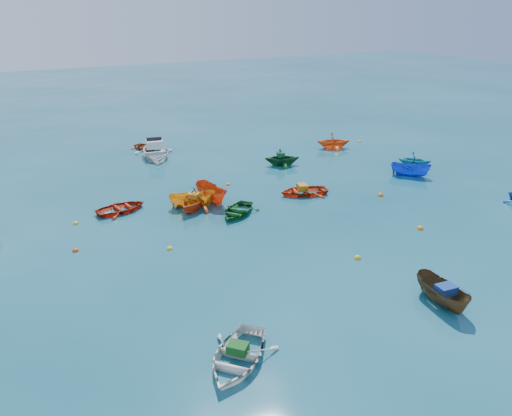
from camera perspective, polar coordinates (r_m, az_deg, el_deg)
name	(u,v)px	position (r m, az deg, el deg)	size (l,w,h in m)	color
ground	(304,250)	(24.33, 5.55, -4.86)	(160.00, 160.00, 0.00)	#0A424E
dinghy_white_near	(237,362)	(17.45, -2.19, -17.19)	(2.35, 3.28, 0.68)	silver
sampan_brown_mid	(441,303)	(21.58, 20.36, -10.16)	(1.05, 2.80, 1.08)	#4E371C
dinghy_orange_w	(194,209)	(29.13, -7.12, -0.16)	(2.28, 2.64, 1.39)	#D34113
sampan_yellow_mid	(193,207)	(29.54, -7.24, 0.16)	(1.02, 2.72, 1.05)	orange
dinghy_green_e	(237,214)	(28.28, -2.16, -0.70)	(2.03, 2.84, 0.59)	#12511A
dinghy_cyan_se	(414,166)	(38.36, 17.56, 4.56)	(1.96, 2.28, 1.20)	teal
dinghy_red_nw	(122,211)	(29.69, -15.08, -0.35)	(2.05, 2.87, 0.60)	#A9220E
sampan_orange_n	(212,201)	(30.20, -5.05, 0.77)	(1.15, 3.05, 1.18)	#D64514
dinghy_green_n	(282,165)	(36.93, 2.97, 4.92)	(2.17, 2.52, 1.33)	#114A1D
dinghy_red_ne	(303,194)	(31.35, 5.44, 1.59)	(2.14, 3.00, 0.62)	red
sampan_blue_far	(410,176)	(36.21, 17.15, 3.56)	(1.00, 2.66, 1.03)	blue
dinghy_red_far	(146,149)	(41.95, -12.50, 6.57)	(1.76, 2.46, 0.51)	#9D2F0D
dinghy_orange_far	(333,148)	(41.81, 8.79, 6.79)	(2.31, 2.68, 1.41)	orange
motorboat_white	(155,157)	(39.59, -11.43, 5.71)	(3.05, 4.27, 1.49)	white
tarp_green_a	(238,348)	(17.20, -2.09, -15.71)	(0.67, 0.51, 0.32)	#134F18
tarp_blue_a	(446,290)	(21.12, 20.89, -8.70)	(0.74, 0.56, 0.36)	navy
tarp_orange_a	(194,196)	(28.86, -7.15, 1.41)	(0.59, 0.44, 0.28)	#C37614
tarp_green_b	(281,154)	(36.67, 2.85, 6.16)	(0.70, 0.53, 0.34)	#124927
tarp_orange_b	(302,187)	(31.15, 5.30, 2.41)	(0.72, 0.54, 0.35)	#BC7313
buoy_ye_a	(357,258)	(23.98, 11.52, -5.67)	(0.32, 0.32, 0.32)	gold
buoy_or_b	(420,229)	(27.83, 18.23, -2.29)	(0.35, 0.35, 0.35)	orange
buoy_ye_b	(170,249)	(24.69, -9.82, -4.67)	(0.31, 0.31, 0.31)	yellow
buoy_or_c	(76,251)	(25.69, -19.93, -4.65)	(0.31, 0.31, 0.31)	#DF4A0C
buoy_ye_c	(308,195)	(31.25, 5.99, 1.49)	(0.34, 0.34, 0.34)	yellow
buoy_or_d	(380,196)	(31.91, 14.02, 1.37)	(0.37, 0.37, 0.37)	orange
buoy_ye_d	(76,224)	(28.75, -19.90, -1.72)	(0.29, 0.29, 0.29)	yellow
buoy_or_e	(228,185)	(32.82, -3.22, 2.63)	(0.30, 0.30, 0.30)	orange
buoy_ye_e	(360,142)	(44.12, 11.76, 7.41)	(0.31, 0.31, 0.31)	yellow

